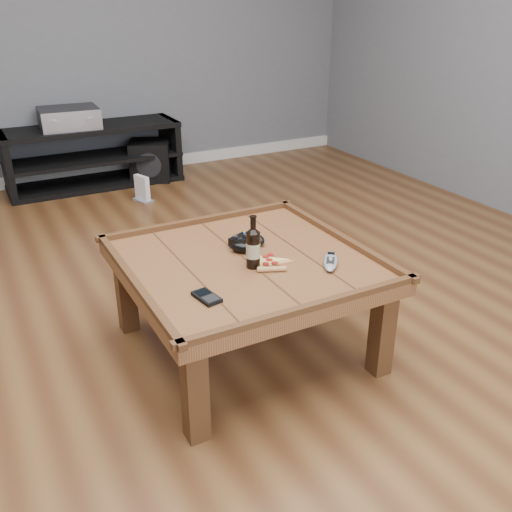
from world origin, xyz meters
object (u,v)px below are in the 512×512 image
media_console (94,156)px  av_receiver (69,118)px  game_console (142,190)px  beer_bottle (253,247)px  pizza_slice (270,263)px  game_controller (246,242)px  remote_control (331,261)px  coffee_table (246,272)px  subwoofer (151,160)px  smartphone (207,297)px

media_console → av_receiver: size_ratio=3.00×
media_console → game_console: (0.22, -0.57, -0.15)m
beer_bottle → pizza_slice: 0.11m
game_controller → pizza_slice: size_ratio=0.76×
media_console → beer_bottle: (-0.00, -2.83, 0.29)m
game_console → remote_control: bearing=-106.9°
media_console → beer_bottle: bearing=-90.1°
game_controller → remote_control: size_ratio=0.99×
coffee_table → subwoofer: size_ratio=2.37×
game_console → coffee_table: bearing=-114.4°
coffee_table → smartphone: bearing=-140.4°
game_console → media_console: bearing=92.2°
smartphone → game_controller: bearing=35.7°
subwoofer → game_controller: bearing=-74.9°
pizza_slice → game_console: 2.30m
av_receiver → beer_bottle: bearing=-83.6°
av_receiver → game_console: av_receiver is taller
game_controller → smartphone: bearing=-158.6°
beer_bottle → subwoofer: bearing=80.3°
smartphone → av_receiver: 2.98m
coffee_table → pizza_slice: (0.07, -0.09, 0.07)m
coffee_table → beer_bottle: bearing=-93.3°
beer_bottle → game_console: beer_bottle is taller
pizza_slice → subwoofer: (0.40, 2.79, -0.29)m
remote_control → game_console: remote_control is taller
coffee_table → game_console: coffee_table is taller
remote_control → game_console: (-0.07, 2.39, -0.37)m
game_controller → coffee_table: bearing=-142.5°
pizza_slice → smartphone: (-0.35, -0.14, 0.00)m
coffee_table → beer_bottle: beer_bottle is taller
smartphone → av_receiver: size_ratio=0.28×
game_controller → game_console: bearing=61.8°
coffee_table → smartphone: coffee_table is taller
coffee_table → game_controller: (0.06, 0.11, 0.08)m
media_console → remote_control: size_ratio=7.45×
beer_bottle → av_receiver: size_ratio=0.48×
beer_bottle → smartphone: bearing=-150.6°
game_controller → av_receiver: 2.64m
media_console → remote_control: (0.29, -2.96, 0.22)m
game_controller → subwoofer: 2.64m
subwoofer → game_console: bearing=-91.5°
media_console → game_controller: 2.65m
beer_bottle → game_controller: (0.07, 0.19, -0.07)m
subwoofer → av_receiver: bearing=-159.8°
media_console → coffee_table: bearing=-90.0°
game_controller → media_console: bearing=67.5°
media_console → pizza_slice: (0.07, -2.84, 0.21)m
beer_bottle → smartphone: size_ratio=1.73×
media_console → smartphone: size_ratio=10.80×
pizza_slice → smartphone: pizza_slice is taller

